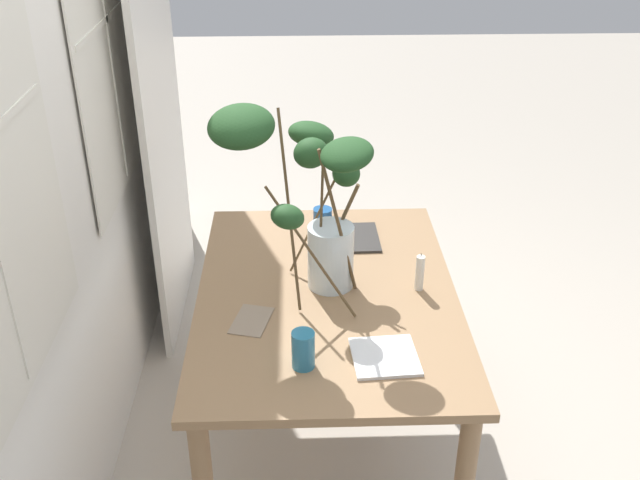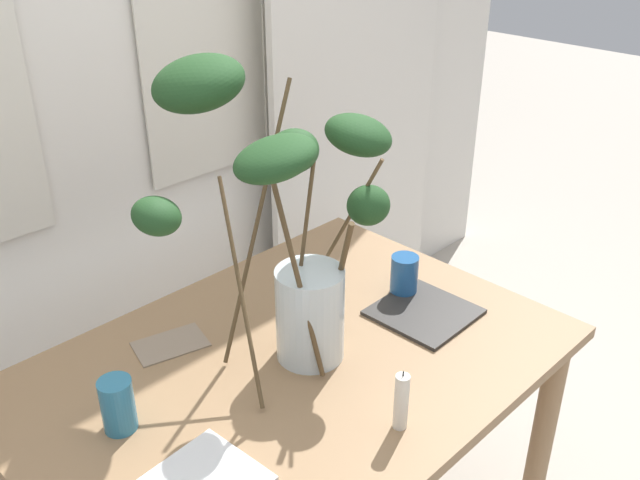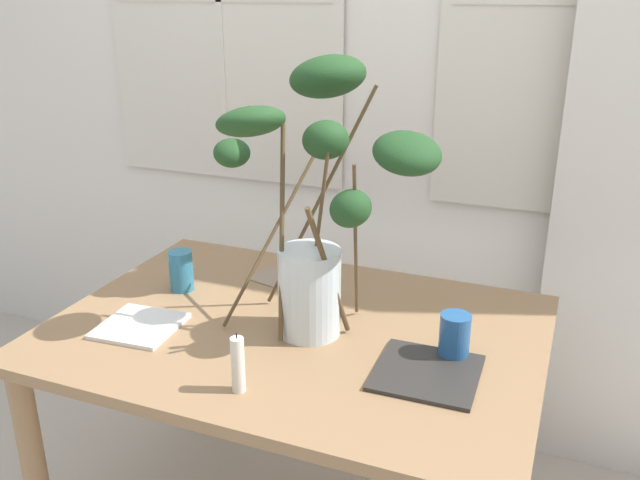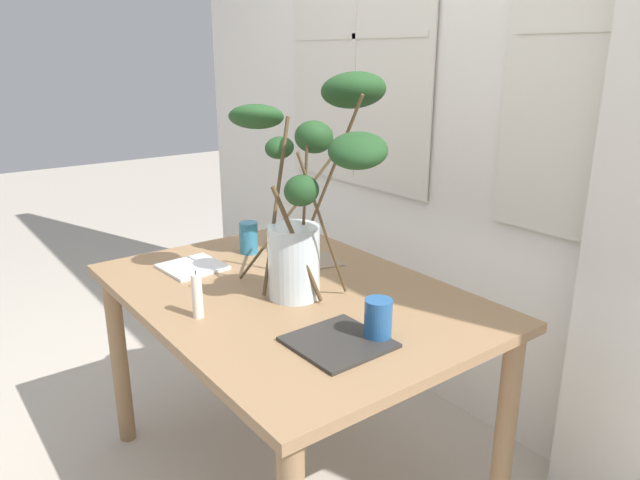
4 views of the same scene
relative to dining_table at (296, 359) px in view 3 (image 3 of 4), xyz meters
The scene contains 9 objects.
back_wall_with_windows 1.22m from the dining_table, 90.00° to the left, with size 4.19×0.14×2.94m.
dining_table is the anchor object (origin of this frame).
vase_with_branches 0.49m from the dining_table, 58.70° to the left, with size 0.71×0.58×0.72m.
drinking_glass_blue_left 0.46m from the dining_table, 167.74° to the left, with size 0.07×0.07×0.12m, color teal.
drinking_glass_blue_right 0.46m from the dining_table, ahead, with size 0.08×0.08×0.12m, color #235693.
plate_square_left 0.44m from the dining_table, 157.02° to the right, with size 0.20×0.20×0.01m, color white.
plate_square_right 0.42m from the dining_table, 15.06° to the right, with size 0.24×0.24×0.01m, color #2D2B28.
napkin_folded 0.33m from the dining_table, 123.43° to the left, with size 0.18×0.11×0.00m, color gray.
pillar_candle 0.37m from the dining_table, 89.08° to the right, with size 0.03×0.03×0.15m.
Camera 3 is at (0.67, -1.49, 1.62)m, focal length 37.75 mm.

